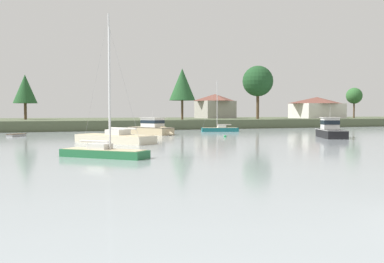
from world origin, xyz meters
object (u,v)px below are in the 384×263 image
at_px(dinghy_grey, 16,136).
at_px(mooring_buoy_green, 225,137).
at_px(sailboat_green, 104,155).
at_px(sailboat_cream, 115,140).
at_px(sailboat_teal, 220,130).
at_px(cruiser_sand, 154,131).
at_px(cruiser_black, 330,133).

xyz_separation_m(dinghy_grey, mooring_buoy_green, (25.16, -11.93, -0.06)).
bearing_deg(dinghy_grey, sailboat_green, -80.12).
bearing_deg(sailboat_cream, sailboat_teal, 41.96).
relative_size(cruiser_sand, sailboat_cream, 0.64).
height_order(dinghy_grey, cruiser_black, cruiser_black).
xyz_separation_m(cruiser_sand, mooring_buoy_green, (6.54, -9.91, -0.52)).
distance_m(sailboat_green, dinghy_grey, 31.89).
height_order(cruiser_black, mooring_buoy_green, cruiser_black).
bearing_deg(sailboat_teal, cruiser_sand, -159.13).
xyz_separation_m(cruiser_sand, cruiser_black, (18.67, -15.71, -0.04)).
bearing_deg(cruiser_sand, mooring_buoy_green, -56.57).
bearing_deg(sailboat_teal, cruiser_black, -75.36).
bearing_deg(sailboat_cream, cruiser_black, -1.23).
bearing_deg(mooring_buoy_green, dinghy_grey, 154.63).
distance_m(cruiser_sand, mooring_buoy_green, 11.88).
distance_m(sailboat_green, cruiser_sand, 32.20).
bearing_deg(cruiser_sand, sailboat_cream, -121.26).
distance_m(sailboat_green, sailboat_teal, 43.39).
height_order(sailboat_cream, cruiser_black, sailboat_cream).
relative_size(sailboat_cream, mooring_buoy_green, 32.22).
distance_m(sailboat_green, sailboat_cream, 14.83).
relative_size(dinghy_grey, sailboat_teal, 0.30).
xyz_separation_m(sailboat_green, cruiser_sand, (13.14, 29.39, 0.39)).
xyz_separation_m(sailboat_cream, dinghy_grey, (-9.45, 17.13, -0.15)).
bearing_deg(dinghy_grey, cruiser_black, -25.43).
bearing_deg(mooring_buoy_green, sailboat_cream, -161.69).
height_order(cruiser_sand, dinghy_grey, cruiser_sand).
bearing_deg(cruiser_sand, dinghy_grey, 173.80).
xyz_separation_m(sailboat_green, dinghy_grey, (-5.47, 31.42, -0.07)).
distance_m(sailboat_green, cruiser_black, 34.63).
xyz_separation_m(sailboat_teal, cruiser_black, (5.42, -20.75, 0.36)).
bearing_deg(sailboat_cream, sailboat_green, -105.53).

